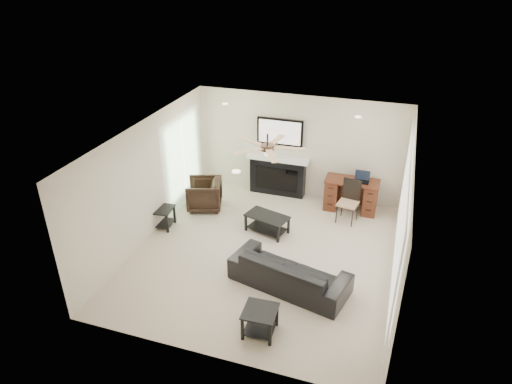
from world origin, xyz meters
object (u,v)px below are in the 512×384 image
at_px(desk, 351,195).
at_px(coffee_table, 267,224).
at_px(armchair, 204,194).
at_px(sofa, 289,272).
at_px(fireplace_unit, 278,158).

bearing_deg(desk, coffee_table, -135.66).
bearing_deg(armchair, coffee_table, 54.28).
height_order(sofa, coffee_table, sofa).
xyz_separation_m(coffee_table, fireplace_unit, (-0.28, 1.79, 0.75)).
height_order(armchair, fireplace_unit, fireplace_unit).
bearing_deg(fireplace_unit, coffee_table, -81.20).
xyz_separation_m(coffee_table, desk, (1.56, 1.52, 0.18)).
bearing_deg(fireplace_unit, armchair, -138.98).
xyz_separation_m(armchair, fireplace_unit, (1.42, 1.24, 0.60)).
bearing_deg(coffee_table, desk, 60.42).
distance_m(armchair, desk, 3.40).
bearing_deg(coffee_table, armchair, 178.16).
bearing_deg(sofa, armchair, -26.04).
height_order(fireplace_unit, desk, fireplace_unit).
bearing_deg(coffee_table, fireplace_unit, 114.88).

